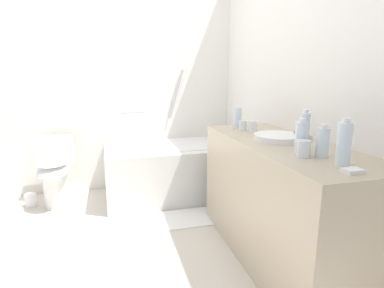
{
  "coord_description": "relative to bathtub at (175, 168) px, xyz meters",
  "views": [
    {
      "loc": [
        0.1,
        -2.19,
        1.29
      ],
      "look_at": [
        0.73,
        0.16,
        0.74
      ],
      "focal_mm": 28.79,
      "sensor_mm": 36.0,
      "label": 1
    }
  ],
  "objects": [
    {
      "name": "sink_basin",
      "position": [
        0.46,
        -1.3,
        0.57
      ],
      "size": [
        0.33,
        0.33,
        0.04
      ],
      "primitive_type": "cylinder",
      "color": "white",
      "rests_on": "vanity_counter"
    },
    {
      "name": "sink_faucet",
      "position": [
        0.66,
        -1.3,
        0.58
      ],
      "size": [
        0.11,
        0.15,
        0.06
      ],
      "color": "#B6B6BB",
      "rests_on": "vanity_counter"
    },
    {
      "name": "vanity_counter",
      "position": [
        0.47,
        -1.36,
        0.13
      ],
      "size": [
        0.57,
        1.54,
        0.85
      ],
      "primitive_type": "cube",
      "color": "tan",
      "rests_on": "ground_plane"
    },
    {
      "name": "water_bottle_3",
      "position": [
        0.4,
        -1.65,
        0.65
      ],
      "size": [
        0.07,
        0.07,
        0.2
      ],
      "color": "silver",
      "rests_on": "vanity_counter"
    },
    {
      "name": "bathtub",
      "position": [
        0.0,
        0.0,
        0.0
      ],
      "size": [
        1.44,
        0.79,
        1.35
      ],
      "color": "silver",
      "rests_on": "ground_plane"
    },
    {
      "name": "soap_dish",
      "position": [
        0.42,
        -2.03,
        0.56
      ],
      "size": [
        0.09,
        0.06,
        0.02
      ],
      "primitive_type": "cube",
      "color": "white",
      "rests_on": "vanity_counter"
    },
    {
      "name": "water_bottle_4",
      "position": [
        0.46,
        -1.91,
        0.66
      ],
      "size": [
        0.07,
        0.07,
        0.24
      ],
      "color": "silver",
      "rests_on": "vanity_counter"
    },
    {
      "name": "drinking_glass_0",
      "position": [
        0.36,
        -1.72,
        0.6
      ],
      "size": [
        0.07,
        0.07,
        0.09
      ],
      "primitive_type": "cylinder",
      "color": "white",
      "rests_on": "vanity_counter"
    },
    {
      "name": "water_bottle_2",
      "position": [
        0.46,
        -1.59,
        0.67
      ],
      "size": [
        0.06,
        0.06,
        0.24
      ],
      "color": "silver",
      "rests_on": "vanity_counter"
    },
    {
      "name": "drinking_glass_2",
      "position": [
        0.38,
        -0.88,
        0.59
      ],
      "size": [
        0.06,
        0.06,
        0.08
      ],
      "primitive_type": "cylinder",
      "color": "white",
      "rests_on": "vanity_counter"
    },
    {
      "name": "drinking_glass_1",
      "position": [
        0.44,
        -0.94,
        0.6
      ],
      "size": [
        0.07,
        0.07,
        0.08
      ],
      "primitive_type": "cylinder",
      "color": "white",
      "rests_on": "vanity_counter"
    },
    {
      "name": "toilet_paper_roll",
      "position": [
        -1.46,
        0.06,
        -0.23
      ],
      "size": [
        0.11,
        0.11,
        0.13
      ],
      "primitive_type": "cylinder",
      "color": "white",
      "rests_on": "ground_plane"
    },
    {
      "name": "toilet",
      "position": [
        -1.21,
        0.05,
        0.07
      ],
      "size": [
        0.34,
        0.52,
        0.68
      ],
      "rotation": [
        0.0,
        0.0,
        -1.56
      ],
      "color": "white",
      "rests_on": "ground_plane"
    },
    {
      "name": "water_bottle_0",
      "position": [
        0.46,
        -1.75,
        0.64
      ],
      "size": [
        0.07,
        0.07,
        0.18
      ],
      "color": "silver",
      "rests_on": "vanity_counter"
    },
    {
      "name": "wall_back_tiled",
      "position": [
        -0.74,
        0.45,
        0.97
      ],
      "size": [
        3.38,
        0.1,
        2.53
      ],
      "primitive_type": "cube",
      "color": "white",
      "rests_on": "ground_plane"
    },
    {
      "name": "ground_plane",
      "position": [
        -0.74,
        -0.95,
        -0.3
      ],
      "size": [
        3.98,
        3.98,
        0.0
      ],
      "primitive_type": "plane",
      "color": "beige"
    },
    {
      "name": "wall_right_mirror",
      "position": [
        0.8,
        -0.95,
        0.97
      ],
      "size": [
        0.1,
        3.1,
        2.53
      ],
      "primitive_type": "cube",
      "color": "white",
      "rests_on": "ground_plane"
    },
    {
      "name": "bath_mat",
      "position": [
        0.01,
        -0.62,
        -0.29
      ],
      "size": [
        0.67,
        0.36,
        0.01
      ],
      "primitive_type": "cube",
      "color": "white",
      "rests_on": "ground_plane"
    },
    {
      "name": "water_bottle_1",
      "position": [
        0.39,
        -0.76,
        0.64
      ],
      "size": [
        0.07,
        0.07,
        0.19
      ],
      "color": "silver",
      "rests_on": "vanity_counter"
    }
  ]
}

